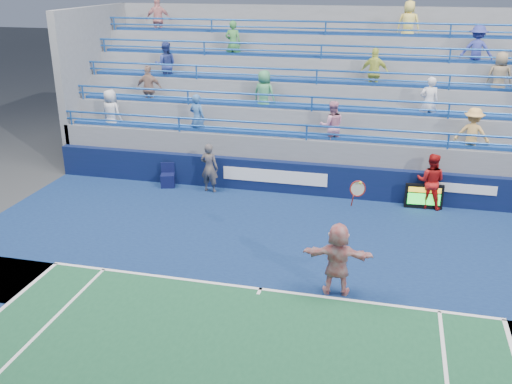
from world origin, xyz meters
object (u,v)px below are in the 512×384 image
(line_judge, at_px, (209,168))
(judge_chair, at_px, (168,179))
(serve_speed_board, at_px, (424,197))
(tennis_player, at_px, (338,259))
(ball_girl, at_px, (431,181))

(line_judge, bearing_deg, judge_chair, 2.14)
(judge_chair, height_order, line_judge, line_judge)
(serve_speed_board, height_order, tennis_player, tennis_player)
(serve_speed_board, distance_m, judge_chair, 8.68)
(serve_speed_board, height_order, line_judge, line_judge)
(serve_speed_board, bearing_deg, tennis_player, -110.35)
(judge_chair, distance_m, line_judge, 1.69)
(judge_chair, xyz_separation_m, ball_girl, (8.84, 0.16, 0.64))
(tennis_player, relative_size, line_judge, 1.66)
(tennis_player, distance_m, line_judge, 7.52)
(serve_speed_board, xyz_separation_m, judge_chair, (-8.68, -0.03, -0.15))
(line_judge, bearing_deg, tennis_player, 137.27)
(judge_chair, bearing_deg, serve_speed_board, 0.23)
(judge_chair, relative_size, ball_girl, 0.46)
(judge_chair, bearing_deg, tennis_player, -41.48)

